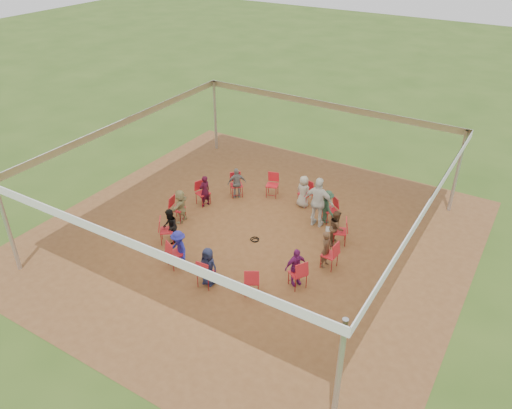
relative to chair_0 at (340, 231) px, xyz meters
The scene contains 30 objects.
ground 2.77m from the chair_0, 156.02° to the right, with size 80.00×80.00×0.00m, color #345019.
dirt_patch 2.77m from the chair_0, 156.02° to the right, with size 13.00×13.00×0.00m, color brown.
tent 3.34m from the chair_0, 156.02° to the right, with size 10.33×10.33×3.00m.
chair_0 is the anchor object (origin of this frame).
chair_1 1.31m from the chair_0, 127.82° to the left, with size 0.42×0.44×0.90m, color red, non-canonical shape.
chair_2 2.54m from the chair_0, 141.67° to the left, with size 0.42×0.44×0.90m, color red, non-canonical shape.
chair_3 3.63m from the chair_0, 155.51° to the left, with size 0.42×0.44×0.90m, color red, non-canonical shape.
chair_4 4.50m from the chair_0, 169.36° to the left, with size 0.42×0.44×0.90m, color red, non-canonical shape.
chair_5 5.12m from the chair_0, behind, with size 0.42×0.44×0.90m, color red, non-canonical shape.
chair_6 5.43m from the chair_0, 162.95° to the right, with size 0.42×0.44×0.90m, color red, non-canonical shape.
chair_7 5.43m from the chair_0, 149.10° to the right, with size 0.42×0.44×0.90m, color red, non-canonical shape.
chair_8 5.12m from the chair_0, 135.25° to the right, with size 0.42×0.44×0.90m, color red, non-canonical shape.
chair_9 4.50m from the chair_0, 121.41° to the right, with size 0.42×0.44×0.90m, color red, non-canonical shape.
chair_10 3.63m from the chair_0, 107.56° to the right, with size 0.42×0.44×0.90m, color red, non-canonical shape.
chair_11 2.54m from the chair_0, 93.72° to the right, with size 0.42×0.44×0.90m, color red, non-canonical shape.
chair_12 1.31m from the chair_0, 79.87° to the right, with size 0.42×0.44×0.90m, color red, non-canonical shape.
person_seated_0 0.19m from the chair_0, 156.02° to the right, with size 0.57×0.33×1.17m, color #503725.
person_seated_1 1.29m from the chair_0, 133.02° to the left, with size 0.76×0.38×1.17m, color #264632.
person_seated_2 2.49m from the chair_0, 144.11° to the left, with size 0.57×0.32×1.17m, color #A39D90.
person_seated_3 4.41m from the chair_0, behind, with size 0.69×0.35×1.17m, color slate.
person_seated_4 5.01m from the chair_0, behind, with size 0.43×0.28×1.17m, color #38091D.
person_seated_5 5.31m from the chair_0, 162.79° to the right, with size 1.09×0.41×1.17m, color tan.
person_seated_6 5.31m from the chair_0, 149.26° to the right, with size 0.57×0.33×1.17m, color black.
person_seated_7 5.01m from the chair_0, 135.74° to the right, with size 0.76×0.38×1.17m, color navy.
person_seated_8 4.41m from the chair_0, 122.30° to the right, with size 0.57×0.32×1.17m, color #1C2241.
person_seated_9 2.49m from the chair_0, 96.16° to the right, with size 0.69×0.35×1.17m, color #7B1F6D.
person_seated_10 1.29m from the chair_0, 85.07° to the right, with size 0.43×0.28×1.17m, color #503725.
standing_person 1.27m from the chair_0, 150.75° to the left, with size 1.03×0.53×1.76m, color silver.
cable_coil 2.70m from the chair_0, 152.17° to the right, with size 0.34×0.34×0.03m.
laptop 0.31m from the chair_0, 156.02° to the right, with size 0.33×0.36×0.20m.
Camera 1 is at (7.02, -11.30, 9.18)m, focal length 35.00 mm.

